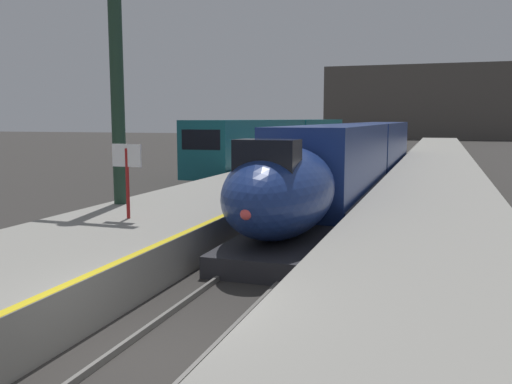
% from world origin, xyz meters
% --- Properties ---
extents(ground_plane, '(260.00, 260.00, 0.00)m').
position_xyz_m(ground_plane, '(0.00, 0.00, 0.00)').
color(ground_plane, '#33302D').
extents(platform_left, '(4.80, 110.00, 1.05)m').
position_xyz_m(platform_left, '(-4.05, 24.75, 0.53)').
color(platform_left, gray).
rests_on(platform_left, ground).
extents(platform_right, '(4.80, 110.00, 1.05)m').
position_xyz_m(platform_right, '(4.05, 24.75, 0.53)').
color(platform_right, gray).
rests_on(platform_right, ground).
extents(platform_left_safety_stripe, '(0.20, 107.80, 0.01)m').
position_xyz_m(platform_left_safety_stripe, '(-1.77, 24.75, 1.05)').
color(platform_left_safety_stripe, yellow).
rests_on(platform_left_safety_stripe, platform_left).
extents(rail_main_left, '(0.08, 110.00, 0.12)m').
position_xyz_m(rail_main_left, '(-0.75, 27.50, 0.06)').
color(rail_main_left, slate).
rests_on(rail_main_left, ground).
extents(rail_main_right, '(0.08, 110.00, 0.12)m').
position_xyz_m(rail_main_right, '(0.75, 27.50, 0.06)').
color(rail_main_right, slate).
rests_on(rail_main_right, ground).
extents(rail_secondary_left, '(0.08, 110.00, 0.12)m').
position_xyz_m(rail_secondary_left, '(-8.85, 27.50, 0.06)').
color(rail_secondary_left, slate).
rests_on(rail_secondary_left, ground).
extents(rail_secondary_right, '(0.08, 110.00, 0.12)m').
position_xyz_m(rail_secondary_right, '(-7.35, 27.50, 0.06)').
color(rail_secondary_right, slate).
rests_on(rail_secondary_right, ground).
extents(highspeed_train_main, '(2.92, 37.68, 3.60)m').
position_xyz_m(highspeed_train_main, '(0.00, 22.70, 1.93)').
color(highspeed_train_main, navy).
rests_on(highspeed_train_main, ground).
extents(regional_train_adjacent, '(2.85, 36.60, 3.80)m').
position_xyz_m(regional_train_adjacent, '(-8.10, 38.11, 2.13)').
color(regional_train_adjacent, '#145660').
rests_on(regional_train_adjacent, ground).
extents(station_column_mid, '(4.00, 0.68, 8.73)m').
position_xyz_m(station_column_mid, '(-5.90, 8.49, 6.33)').
color(station_column_mid, '#1E3828').
rests_on(station_column_mid, platform_left).
extents(passenger_near_edge, '(0.29, 0.56, 1.69)m').
position_xyz_m(passenger_near_edge, '(-4.88, 19.98, 2.04)').
color(passenger_near_edge, '#23232D').
rests_on(passenger_near_edge, platform_left).
extents(rolling_suitcase, '(0.40, 0.22, 0.98)m').
position_xyz_m(rolling_suitcase, '(-2.90, 20.00, 1.35)').
color(rolling_suitcase, navy).
rests_on(rolling_suitcase, platform_left).
extents(departure_info_board, '(0.90, 0.10, 2.12)m').
position_xyz_m(departure_info_board, '(-4.16, 6.13, 2.56)').
color(departure_info_board, maroon).
rests_on(departure_info_board, platform_left).
extents(terminus_back_wall, '(36.00, 2.00, 14.00)m').
position_xyz_m(terminus_back_wall, '(0.00, 102.00, 7.00)').
color(terminus_back_wall, '#4C4742').
rests_on(terminus_back_wall, ground).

